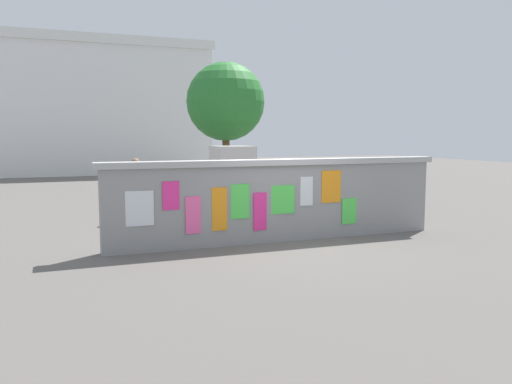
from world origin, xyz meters
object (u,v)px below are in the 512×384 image
object	(u,v)px
motorcycle	(196,199)
bicycle_near	(343,208)
auto_rickshaw_truck	(261,174)
tree_roadside	(226,102)
person_walking	(136,183)

from	to	relation	value
motorcycle	bicycle_near	size ratio (longest dim) A/B	1.13
motorcycle	bicycle_near	xyz separation A→B (m)	(3.24, -2.24, -0.10)
auto_rickshaw_truck	tree_roadside	size ratio (longest dim) A/B	0.72
motorcycle	person_walking	world-z (taller)	person_walking
motorcycle	tree_roadside	distance (m)	7.65
bicycle_near	person_walking	xyz separation A→B (m)	(-4.87, 2.05, 0.62)
motorcycle	bicycle_near	world-z (taller)	bicycle_near
person_walking	auto_rickshaw_truck	bearing A→B (deg)	29.72
auto_rickshaw_truck	motorcycle	xyz separation A→B (m)	(-2.84, -2.37, -0.44)
bicycle_near	person_walking	distance (m)	5.32
bicycle_near	tree_roadside	size ratio (longest dim) A/B	0.33
motorcycle	tree_roadside	bearing A→B (deg)	65.28
auto_rickshaw_truck	motorcycle	bearing A→B (deg)	-140.24
auto_rickshaw_truck	bicycle_near	distance (m)	4.65
motorcycle	person_walking	xyz separation A→B (m)	(-1.63, -0.19, 0.52)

